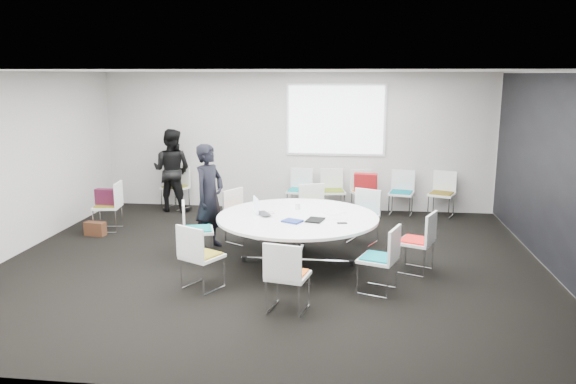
# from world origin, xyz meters

# --- Properties ---
(room_shell) EXTENTS (8.08, 7.08, 2.88)m
(room_shell) POSITION_xyz_m (0.09, 0.00, 1.40)
(room_shell) COLOR black
(room_shell) RESTS_ON ground
(conference_table) EXTENTS (2.36, 2.36, 0.73)m
(conference_table) POSITION_xyz_m (0.39, 0.01, 0.55)
(conference_table) COLOR silver
(conference_table) RESTS_ON ground
(projection_screen) EXTENTS (1.90, 0.03, 1.35)m
(projection_screen) POSITION_xyz_m (0.80, 3.46, 1.85)
(projection_screen) COLOR white
(projection_screen) RESTS_ON room_shell
(chair_ring_a) EXTENTS (0.59, 0.60, 0.88)m
(chair_ring_a) POSITION_xyz_m (2.09, -0.14, 0.28)
(chair_ring_a) COLOR silver
(chair_ring_a) RESTS_ON ground
(chair_ring_b) EXTENTS (0.61, 0.60, 0.88)m
(chair_ring_b) POSITION_xyz_m (1.35, 1.18, 0.28)
(chair_ring_b) COLOR silver
(chair_ring_b) RESTS_ON ground
(chair_ring_c) EXTENTS (0.59, 0.58, 0.88)m
(chair_ring_c) POSITION_xyz_m (0.53, 1.52, 0.28)
(chair_ring_c) COLOR silver
(chair_ring_c) RESTS_ON ground
(chair_ring_d) EXTENTS (0.62, 0.63, 0.88)m
(chair_ring_d) POSITION_xyz_m (-0.64, 0.97, 0.28)
(chair_ring_d) COLOR silver
(chair_ring_d) RESTS_ON ground
(chair_ring_e) EXTENTS (0.57, 0.57, 0.88)m
(chair_ring_e) POSITION_xyz_m (-1.14, 0.06, 0.28)
(chair_ring_e) COLOR silver
(chair_ring_e) RESTS_ON ground
(chair_ring_f) EXTENTS (0.62, 0.61, 0.88)m
(chair_ring_f) POSITION_xyz_m (-0.75, -1.13, 0.28)
(chair_ring_f) COLOR silver
(chair_ring_f) RESTS_ON ground
(chair_ring_g) EXTENTS (0.54, 0.53, 0.88)m
(chair_ring_g) POSITION_xyz_m (0.45, -1.71, 0.28)
(chair_ring_g) COLOR silver
(chair_ring_g) RESTS_ON ground
(chair_ring_h) EXTENTS (0.58, 0.59, 0.88)m
(chair_ring_h) POSITION_xyz_m (1.54, -0.97, 0.28)
(chair_ring_h) COLOR silver
(chair_ring_h) RESTS_ON ground
(chair_back_a) EXTENTS (0.52, 0.51, 0.88)m
(chair_back_a) POSITION_xyz_m (0.10, 3.13, 0.28)
(chair_back_a) COLOR silver
(chair_back_a) RESTS_ON ground
(chair_back_b) EXTENTS (0.54, 0.53, 0.88)m
(chair_back_b) POSITION_xyz_m (0.78, 3.17, 0.28)
(chair_back_b) COLOR silver
(chair_back_b) RESTS_ON ground
(chair_back_c) EXTENTS (0.60, 0.59, 0.88)m
(chair_back_c) POSITION_xyz_m (1.41, 3.13, 0.28)
(chair_back_c) COLOR silver
(chair_back_c) RESTS_ON ground
(chair_back_d) EXTENTS (0.55, 0.54, 0.88)m
(chair_back_d) POSITION_xyz_m (2.13, 3.17, 0.28)
(chair_back_d) COLOR silver
(chair_back_d) RESTS_ON ground
(chair_back_e) EXTENTS (0.60, 0.59, 0.88)m
(chair_back_e) POSITION_xyz_m (2.91, 3.16, 0.28)
(chair_back_e) COLOR silver
(chair_back_e) RESTS_ON ground
(chair_spare_left) EXTENTS (0.51, 0.52, 0.88)m
(chair_spare_left) POSITION_xyz_m (-3.15, 1.39, 0.28)
(chair_spare_left) COLOR silver
(chair_spare_left) RESTS_ON ground
(chair_person_back) EXTENTS (0.60, 0.60, 0.88)m
(chair_person_back) POSITION_xyz_m (-2.49, 3.16, 0.28)
(chair_person_back) COLOR silver
(chair_person_back) RESTS_ON ground
(person_main) EXTENTS (0.61, 0.72, 1.69)m
(person_main) POSITION_xyz_m (-1.09, 0.62, 0.84)
(person_main) COLOR black
(person_main) RESTS_ON ground
(person_back) EXTENTS (0.89, 0.73, 1.68)m
(person_back) POSITION_xyz_m (-2.50, 3.00, 0.84)
(person_back) COLOR black
(person_back) RESTS_ON ground
(laptop) EXTENTS (0.36, 0.41, 0.03)m
(laptop) POSITION_xyz_m (-0.07, 0.03, 0.74)
(laptop) COLOR #333338
(laptop) RESTS_ON conference_table
(laptop_lid) EXTENTS (0.13, 0.28, 0.22)m
(laptop_lid) POSITION_xyz_m (-0.24, 0.08, 0.86)
(laptop_lid) COLOR silver
(laptop_lid) RESTS_ON conference_table
(notebook_black) EXTENTS (0.28, 0.34, 0.02)m
(notebook_black) POSITION_xyz_m (0.66, -0.23, 0.74)
(notebook_black) COLOR black
(notebook_black) RESTS_ON conference_table
(tablet_folio) EXTENTS (0.32, 0.29, 0.03)m
(tablet_folio) POSITION_xyz_m (0.35, -0.34, 0.74)
(tablet_folio) COLOR navy
(tablet_folio) RESTS_ON conference_table
(papers_right) EXTENTS (0.35, 0.36, 0.00)m
(papers_right) POSITION_xyz_m (0.92, 0.27, 0.73)
(papers_right) COLOR white
(papers_right) RESTS_ON conference_table
(papers_front) EXTENTS (0.31, 0.23, 0.00)m
(papers_front) POSITION_xyz_m (0.97, -0.05, 0.73)
(papers_front) COLOR silver
(papers_front) RESTS_ON conference_table
(cup) EXTENTS (0.08, 0.08, 0.09)m
(cup) POSITION_xyz_m (0.34, 0.43, 0.78)
(cup) COLOR white
(cup) RESTS_ON conference_table
(phone) EXTENTS (0.15, 0.09, 0.01)m
(phone) POSITION_xyz_m (1.05, -0.33, 0.73)
(phone) COLOR black
(phone) RESTS_ON conference_table
(maroon_bag) EXTENTS (0.41, 0.17, 0.28)m
(maroon_bag) POSITION_xyz_m (-3.17, 1.39, 0.62)
(maroon_bag) COLOR #491329
(maroon_bag) RESTS_ON chair_spare_left
(brown_bag) EXTENTS (0.38, 0.21, 0.24)m
(brown_bag) POSITION_xyz_m (-3.26, 1.06, 0.12)
(brown_bag) COLOR #472716
(brown_bag) RESTS_ON ground
(red_jacket) EXTENTS (0.46, 0.23, 0.36)m
(red_jacket) POSITION_xyz_m (1.42, 2.90, 0.70)
(red_jacket) COLOR #A71418
(red_jacket) RESTS_ON chair_back_c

